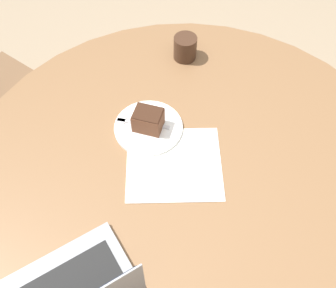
{
  "coord_description": "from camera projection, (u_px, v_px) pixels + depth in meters",
  "views": [
    {
      "loc": [
        -0.36,
        -0.47,
        1.76
      ],
      "look_at": [
        -0.01,
        0.11,
        0.81
      ],
      "focal_mm": 42.0,
      "sensor_mm": 36.0,
      "label": 1
    }
  ],
  "objects": [
    {
      "name": "ground_plane",
      "position": [
        182.0,
        262.0,
        1.78
      ],
      "size": [
        12.0,
        12.0,
        0.0
      ],
      "primitive_type": "plane",
      "color": "gray"
    },
    {
      "name": "dining_table",
      "position": [
        187.0,
        198.0,
        1.26
      ],
      "size": [
        1.4,
        1.4,
        0.77
      ],
      "color": "brown",
      "rests_on": "ground_plane"
    },
    {
      "name": "paper_document",
      "position": [
        174.0,
        163.0,
        1.17
      ],
      "size": [
        0.37,
        0.36,
        0.0
      ],
      "rotation": [
        0.0,
        0.0,
        -0.52
      ],
      "color": "white",
      "rests_on": "dining_table"
    },
    {
      "name": "plate",
      "position": [
        148.0,
        128.0,
        1.24
      ],
      "size": [
        0.22,
        0.22,
        0.01
      ],
      "color": "white",
      "rests_on": "dining_table"
    },
    {
      "name": "cake_slice",
      "position": [
        148.0,
        120.0,
        1.21
      ],
      "size": [
        0.11,
        0.11,
        0.07
      ],
      "rotation": [
        0.0,
        0.0,
        5.45
      ],
      "color": "brown",
      "rests_on": "plate"
    },
    {
      "name": "fork",
      "position": [
        137.0,
        123.0,
        1.24
      ],
      "size": [
        0.14,
        0.13,
        0.0
      ],
      "rotation": [
        0.0,
        0.0,
        8.69
      ],
      "color": "silver",
      "rests_on": "plate"
    },
    {
      "name": "coffee_glass",
      "position": [
        185.0,
        48.0,
        1.4
      ],
      "size": [
        0.08,
        0.08,
        0.09
      ],
      "color": "#3D2619",
      "rests_on": "dining_table"
    }
  ]
}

